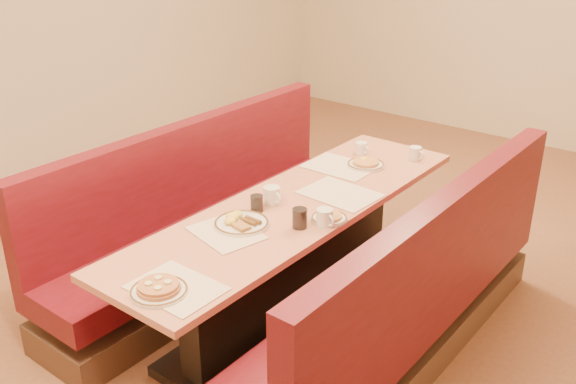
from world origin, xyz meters
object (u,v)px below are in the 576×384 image
Objects in this scene: eggs_plate at (241,222)px; coffee_mug_c at (416,153)px; pancake_plate at (159,289)px; booth_left at (208,228)px; soda_tumbler_near at (257,204)px; diner_table at (296,261)px; booth_right at (406,307)px; coffee_mug_b at (272,195)px; soda_tumbler_mid at (300,218)px; coffee_mug_d at (362,148)px; coffee_mug_a at (325,217)px.

eggs_plate is 2.57× the size of coffee_mug_c.
pancake_plate is 2.24× the size of coffee_mug_c.
soda_tumbler_near is (0.62, -0.22, 0.44)m from booth_left.
coffee_mug_c is (0.20, 1.03, 0.42)m from diner_table.
booth_right is at bearing -46.85° from coffee_mug_c.
eggs_plate is 3.06× the size of soda_tumbler_near.
coffee_mug_c reaches higher than diner_table.
coffee_mug_b is at bearing 101.01° from pancake_plate.
booth_left is at bearing 180.00° from booth_right.
coffee_mug_b is (-0.84, -0.09, 0.44)m from booth_right.
soda_tumbler_mid reaches higher than coffee_mug_b.
eggs_plate is at bearing -75.39° from coffee_mug_d.
pancake_plate is at bearing -72.02° from coffee_mug_d.
pancake_plate is 2.09× the size of coffee_mug_a.
booth_right reaches higher than coffee_mug_b.
soda_tumbler_near reaches higher than coffee_mug_d.
diner_table is 23.12× the size of soda_tumbler_mid.
pancake_plate is 1.03m from coffee_mug_b.
coffee_mug_a is 1.13× the size of soda_tumbler_mid.
booth_right is at bearing 59.67° from pancake_plate.
coffee_mug_a is 1.16m from coffee_mug_c.
pancake_plate is at bearing -120.33° from booth_right.
diner_table is at bearing 94.61° from pancake_plate.
diner_table is 1.00m from coffee_mug_d.
coffee_mug_a is 1.11× the size of coffee_mug_d.
eggs_plate is at bearing -30.82° from booth_left.
eggs_plate is 0.32m from coffee_mug_b.
diner_table is at bearing 180.00° from booth_right.
pancake_plate is (0.09, -1.10, 0.40)m from diner_table.
soda_tumbler_mid is (-0.09, -0.10, 0.00)m from coffee_mug_a.
diner_table is 8.51× the size of eggs_plate.
coffee_mug_d is 1.11m from soda_tumbler_near.
soda_tumbler_mid is (0.19, -0.22, 0.43)m from diner_table.
coffee_mug_d is at bearing 134.02° from booth_right.
coffee_mug_b is at bearing -141.85° from diner_table.
coffee_mug_d is at bearing 98.61° from diner_table.
diner_table is 0.73m from booth_left.
coffee_mug_a is (0.28, -0.12, 0.42)m from diner_table.
booth_left is 21.85× the size of coffee_mug_c.
soda_tumbler_near is (-0.39, -0.09, -0.00)m from coffee_mug_a.
eggs_plate is at bearing 102.49° from pancake_plate.
pancake_plate reaches higher than diner_table.
coffee_mug_c is at bearing 47.99° from booth_left.
eggs_plate is (-0.80, -0.40, 0.41)m from booth_right.
booth_right is at bearing 26.41° from eggs_plate.
booth_left reaches higher than coffee_mug_b.
pancake_plate is 1.94× the size of coffee_mug_b.
soda_tumbler_near is (-0.00, -0.13, -0.00)m from coffee_mug_b.
soda_tumbler_mid is at bearing -49.29° from diner_table.
pancake_plate is at bearing -77.06° from coffee_mug_c.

